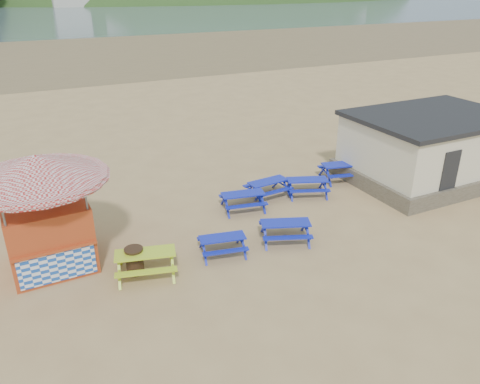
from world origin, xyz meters
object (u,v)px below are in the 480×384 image
picnic_table_yellow (146,263)px  litter_bin (135,260)px  picnic_table_blue_a (243,201)px  amenity_block (430,147)px  picnic_table_blue_b (307,187)px  ice_cream_kiosk (42,198)px

picnic_table_yellow → litter_bin: (-0.31, 0.24, 0.05)m
picnic_table_blue_a → amenity_block: amenity_block is taller
picnic_table_blue_a → litter_bin: size_ratio=2.22×
picnic_table_blue_a → picnic_table_yellow: 5.67m
litter_bin → picnic_table_blue_b: bearing=17.4°
amenity_block → picnic_table_blue_b: bearing=171.5°
picnic_table_blue_a → picnic_table_blue_b: bearing=12.1°
ice_cream_kiosk → amenity_block: bearing=-1.5°
ice_cream_kiosk → picnic_table_yellow: bearing=-38.0°
litter_bin → amenity_block: size_ratio=0.12×
ice_cream_kiosk → amenity_block: size_ratio=0.60×
picnic_table_blue_a → picnic_table_yellow: bearing=-139.1°
picnic_table_blue_a → ice_cream_kiosk: ice_cream_kiosk is taller
ice_cream_kiosk → litter_bin: bearing=-37.8°
picnic_table_yellow → picnic_table_blue_a: bearing=44.7°
picnic_table_yellow → ice_cream_kiosk: size_ratio=0.50×
picnic_table_blue_b → ice_cream_kiosk: ice_cream_kiosk is taller
picnic_table_yellow → picnic_table_blue_b: bearing=34.4°
picnic_table_blue_a → ice_cream_kiosk: (-7.54, -0.88, 2.09)m
picnic_table_yellow → amenity_block: 14.49m
litter_bin → amenity_block: (14.62, 1.71, 1.11)m
picnic_table_blue_a → picnic_table_blue_b: 3.20m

